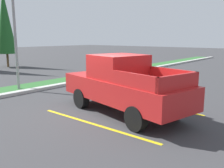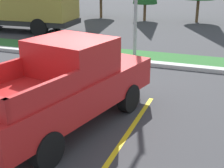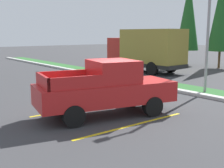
{
  "view_description": "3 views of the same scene",
  "coord_description": "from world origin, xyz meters",
  "views": [
    {
      "loc": [
        -6.71,
        -5.94,
        2.71
      ],
      "look_at": [
        -0.6,
        -0.91,
        1.21
      ],
      "focal_mm": 39.63,
      "sensor_mm": 36.0,
      "label": 1
    },
    {
      "loc": [
        3.76,
        -7.08,
        3.65
      ],
      "look_at": [
        1.05,
        0.22,
        0.84
      ],
      "focal_mm": 51.79,
      "sensor_mm": 36.0,
      "label": 2
    },
    {
      "loc": [
        8.94,
        -7.27,
        3.09
      ],
      "look_at": [
        0.43,
        -0.64,
        1.23
      ],
      "focal_mm": 47.28,
      "sensor_mm": 36.0,
      "label": 3
    }
  ],
  "objects": [
    {
      "name": "parking_line_far",
      "position": [
        1.78,
        -0.78,
        0.0
      ],
      "size": [
        0.12,
        4.8,
        0.01
      ],
      "primitive_type": "cube",
      "color": "yellow",
      "rests_on": "ground"
    },
    {
      "name": "pickup_truck_main",
      "position": [
        0.24,
        -0.73,
        1.04
      ],
      "size": [
        3.0,
        5.51,
        2.1
      ],
      "color": "black",
      "rests_on": "ground"
    },
    {
      "name": "cypress_tree_left_inner",
      "position": [
        -5.86,
        16.38,
        5.05
      ],
      "size": [
        2.23,
        2.23,
        8.57
      ],
      "color": "brown",
      "rests_on": "ground"
    },
    {
      "name": "cypress_tree_leftmost",
      "position": [
        -9.24,
        16.14,
        4.82
      ],
      "size": [
        2.13,
        2.13,
        8.18
      ],
      "color": "brown",
      "rests_on": "ground"
    },
    {
      "name": "street_light",
      "position": [
        -0.02,
        5.75,
        4.2
      ],
      "size": [
        0.24,
        1.49,
        7.28
      ],
      "color": "gray",
      "rests_on": "ground"
    },
    {
      "name": "parking_line_near",
      "position": [
        -1.32,
        -0.78,
        0.0
      ],
      "size": [
        0.12,
        4.8,
        0.01
      ],
      "primitive_type": "cube",
      "color": "yellow",
      "rests_on": "ground"
    },
    {
      "name": "cargo_truck_distant",
      "position": [
        -8.08,
        9.47,
        1.85
      ],
      "size": [
        6.91,
        2.78,
        3.4
      ],
      "color": "black",
      "rests_on": "ground"
    },
    {
      "name": "grass_median",
      "position": [
        0.0,
        6.1,
        0.03
      ],
      "size": [
        56.0,
        1.8,
        0.06
      ],
      "primitive_type": "cube",
      "color": "#2D662D",
      "rests_on": "ground"
    },
    {
      "name": "ground_plane",
      "position": [
        0.0,
        0.0,
        0.0
      ],
      "size": [
        120.0,
        120.0,
        0.0
      ],
      "primitive_type": "plane",
      "color": "#38383A"
    },
    {
      "name": "curb_strip",
      "position": [
        0.0,
        5.0,
        0.07
      ],
      "size": [
        56.0,
        0.4,
        0.15
      ],
      "primitive_type": "cube",
      "color": "#B2B2AD",
      "rests_on": "ground"
    }
  ]
}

